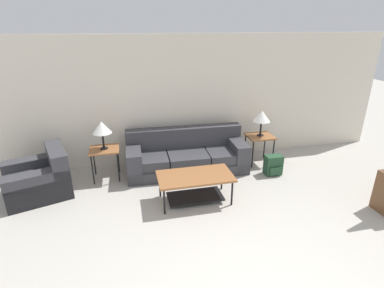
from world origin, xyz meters
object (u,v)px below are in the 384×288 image
object	(u,v)px
coffee_table	(195,182)
table_lamp_right	(262,117)
armchair	(40,179)
side_table_right	(260,138)
couch	(187,156)
table_lamp_left	(102,128)
backpack	(273,165)
side_table_left	(105,152)

from	to	relation	value
coffee_table	table_lamp_right	distance (m)	2.14
armchair	side_table_right	world-z (taller)	armchair
armchair	coffee_table	distance (m)	2.68
couch	coffee_table	xyz separation A→B (m)	(-0.11, -1.17, 0.06)
table_lamp_left	backpack	world-z (taller)	table_lamp_left
side_table_right	table_lamp_right	world-z (taller)	table_lamp_right
coffee_table	table_lamp_right	size ratio (longest dim) A/B	2.31
armchair	table_lamp_right	bearing A→B (deg)	4.57
side_table_left	backpack	xyz separation A→B (m)	(3.18, -0.58, -0.35)
couch	side_table_right	distance (m)	1.58
backpack	coffee_table	bearing A→B (deg)	-161.19
coffee_table	table_lamp_right	xyz separation A→B (m)	(1.67, 1.16, 0.67)
side_table_right	table_lamp_right	size ratio (longest dim) A/B	1.15
side_table_left	backpack	distance (m)	3.25
side_table_right	backpack	xyz separation A→B (m)	(0.05, -0.58, -0.35)
backpack	armchair	bearing A→B (deg)	176.77
couch	backpack	world-z (taller)	couch
couch	armchair	distance (m)	2.67
armchair	side_table_left	world-z (taller)	armchair
couch	side_table_right	bearing A→B (deg)	-0.13
armchair	backpack	bearing A→B (deg)	-3.23
armchair	coffee_table	bearing A→B (deg)	-17.96
couch	backpack	xyz separation A→B (m)	(1.61, -0.58, -0.11)
table_lamp_left	armchair	bearing A→B (deg)	-162.80
table_lamp_left	backpack	bearing A→B (deg)	-10.30
backpack	side_table_left	bearing A→B (deg)	169.70
couch	side_table_right	xyz separation A→B (m)	(1.56, -0.00, 0.25)
couch	table_lamp_left	distance (m)	1.72
table_lamp_right	backpack	world-z (taller)	table_lamp_right
side_table_right	table_lamp_left	world-z (taller)	table_lamp_left
side_table_right	backpack	distance (m)	0.68
armchair	coffee_table	xyz separation A→B (m)	(2.55, -0.83, 0.07)
couch	coffee_table	size ratio (longest dim) A/B	1.94
couch	side_table_left	world-z (taller)	couch
side_table_right	table_lamp_left	distance (m)	3.16
coffee_table	backpack	size ratio (longest dim) A/B	3.11
armchair	backpack	world-z (taller)	armchair
couch	armchair	bearing A→B (deg)	-172.69
coffee_table	table_lamp_left	world-z (taller)	table_lamp_left
side_table_left	backpack	bearing A→B (deg)	-10.30
side_table_left	table_lamp_left	size ratio (longest dim) A/B	1.15
table_lamp_left	table_lamp_right	size ratio (longest dim) A/B	1.00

